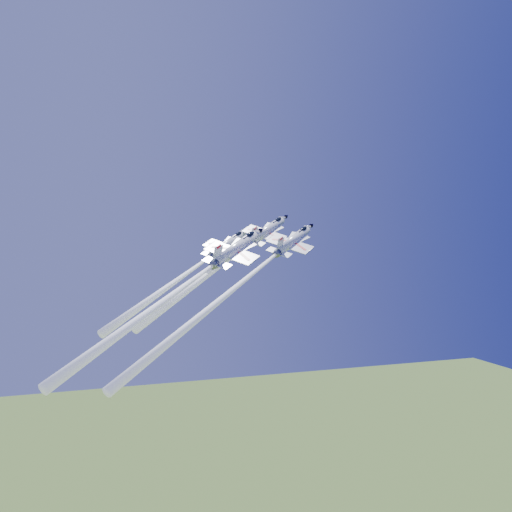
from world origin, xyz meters
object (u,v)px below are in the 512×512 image
object	(u,v)px
jet_slot	(181,289)
jet_left	(189,271)
jet_lead	(227,260)
jet_right	(237,286)

from	to	relation	value
jet_slot	jet_left	bearing A→B (deg)	120.03
jet_lead	jet_right	distance (m)	13.80
jet_lead	jet_left	size ratio (longest dim) A/B	1.15
jet_left	jet_right	size ratio (longest dim) A/B	0.69
jet_lead	jet_slot	bearing A→B (deg)	-86.44
jet_lead	jet_right	bearing A→B (deg)	-50.63
jet_lead	jet_right	size ratio (longest dim) A/B	0.79
jet_lead	jet_left	world-z (taller)	jet_lead
jet_left	jet_slot	size ratio (longest dim) A/B	0.79
jet_left	jet_slot	xyz separation A→B (m)	(-3.89, -11.68, -2.05)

